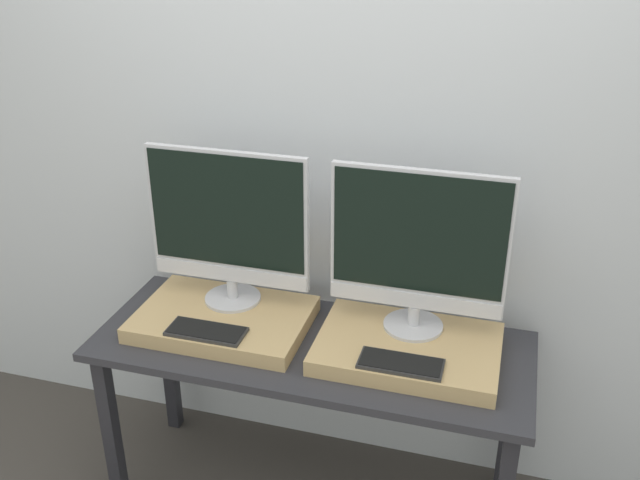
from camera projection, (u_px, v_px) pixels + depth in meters
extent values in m
cube|color=silver|center=(339.00, 149.00, 2.54)|extent=(8.00, 0.04, 2.60)
cube|color=#2D2D33|center=(311.00, 346.00, 2.49)|extent=(1.52, 0.58, 0.03)
cube|color=#232328|center=(111.00, 431.00, 2.62)|extent=(0.05, 0.05, 0.68)
cube|color=#232328|center=(169.00, 360.00, 3.02)|extent=(0.05, 0.05, 0.68)
cube|color=#232328|center=(508.00, 421.00, 2.67)|extent=(0.05, 0.05, 0.68)
cube|color=tan|center=(223.00, 319.00, 2.57)|extent=(0.61, 0.42, 0.06)
cylinder|color=silver|center=(233.00, 298.00, 2.64)|extent=(0.21, 0.21, 0.01)
cylinder|color=silver|center=(232.00, 288.00, 2.62)|extent=(0.04, 0.04, 0.07)
cube|color=silver|center=(228.00, 218.00, 2.50)|extent=(0.59, 0.02, 0.50)
cube|color=black|center=(226.00, 212.00, 2.47)|extent=(0.57, 0.00, 0.41)
cube|color=silver|center=(230.00, 274.00, 2.58)|extent=(0.58, 0.00, 0.06)
cube|color=#2D2D2D|center=(206.00, 332.00, 2.43)|extent=(0.27, 0.12, 0.01)
cube|color=black|center=(206.00, 330.00, 2.43)|extent=(0.26, 0.10, 0.00)
cube|color=tan|center=(408.00, 349.00, 2.40)|extent=(0.61, 0.42, 0.06)
cylinder|color=silver|center=(413.00, 325.00, 2.47)|extent=(0.21, 0.21, 0.01)
cylinder|color=silver|center=(414.00, 315.00, 2.45)|extent=(0.04, 0.04, 0.07)
cube|color=silver|center=(419.00, 241.00, 2.33)|extent=(0.59, 0.02, 0.50)
cube|color=black|center=(419.00, 234.00, 2.30)|extent=(0.57, 0.00, 0.41)
cube|color=silver|center=(414.00, 301.00, 2.41)|extent=(0.58, 0.00, 0.06)
cube|color=#2D2D2D|center=(401.00, 364.00, 2.26)|extent=(0.27, 0.12, 0.01)
cube|color=black|center=(401.00, 362.00, 2.26)|extent=(0.26, 0.10, 0.00)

